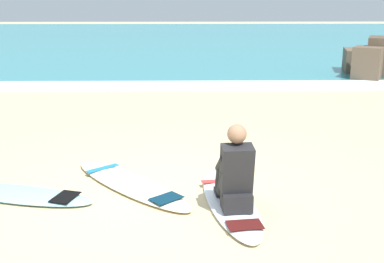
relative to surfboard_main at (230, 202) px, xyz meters
name	(u,v)px	position (x,y,z in m)	size (l,w,h in m)	color
ground_plane	(158,200)	(-0.84, 0.15, -0.04)	(80.00, 80.00, 0.00)	beige
sea	(177,40)	(-0.84, 21.18, 0.01)	(80.00, 28.00, 0.10)	teal
breaking_foam	(171,86)	(-0.84, 7.48, 0.02)	(80.00, 0.90, 0.11)	white
surfboard_main	(230,202)	(0.00, 0.00, 0.00)	(0.78, 2.13, 0.08)	silver
surfer_seated	(235,175)	(0.03, -0.17, 0.40)	(0.40, 0.73, 0.95)	#232326
surfboard_spare_near	(130,184)	(-1.22, 0.60, 0.00)	(1.89, 2.07, 0.08)	#EFE5C6
surfboard_spare_far	(20,194)	(-2.51, 0.28, 0.00)	(1.99, 1.05, 0.08)	#9ED1E5
rock_outcrop_distant	(380,61)	(5.16, 8.90, 0.46)	(2.18, 2.44, 1.19)	brown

